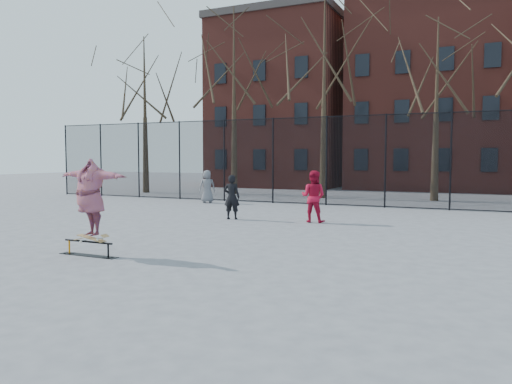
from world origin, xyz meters
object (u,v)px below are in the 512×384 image
at_px(skateboard, 91,239).
at_px(bystander_grey, 207,186).
at_px(bystander_black, 232,197).
at_px(bystander_red, 313,196).
at_px(skater, 91,199).
at_px(skate_rail, 88,250).

height_order(skateboard, bystander_grey, bystander_grey).
bearing_deg(bystander_black, bystander_red, 177.13).
height_order(skater, bystander_red, skater).
height_order(skate_rail, skateboard, skateboard).
distance_m(skateboard, bystander_red, 7.91).
xyz_separation_m(skater, bystander_black, (-0.23, 7.05, -0.48)).
bearing_deg(skater, bystander_grey, 118.24).
height_order(skate_rail, bystander_grey, bystander_grey).
xyz_separation_m(bystander_black, bystander_red, (2.83, 0.41, 0.08)).
bearing_deg(bystander_red, skate_rail, 71.24).
relative_size(skater, bystander_black, 1.32).
relative_size(bystander_grey, bystander_black, 1.00).
bearing_deg(skateboard, skater, 0.00).
distance_m(skateboard, skater, 0.88).
distance_m(skater, bystander_grey, 12.79).
xyz_separation_m(skate_rail, skater, (0.09, 0.00, 1.13)).
height_order(skater, bystander_grey, skater).
xyz_separation_m(skate_rail, bystander_black, (-0.14, 7.05, 0.65)).
relative_size(skater, bystander_grey, 1.32).
xyz_separation_m(skate_rail, bystander_grey, (-4.08, 12.08, 0.65)).
bearing_deg(bystander_red, bystander_grey, -33.19).
bearing_deg(skateboard, bystander_black, 91.89).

